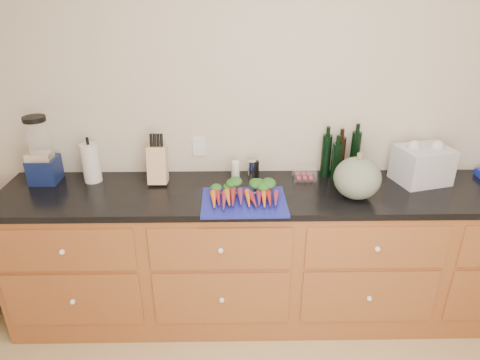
{
  "coord_description": "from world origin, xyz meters",
  "views": [
    {
      "loc": [
        -0.37,
        -1.06,
        2.12
      ],
      "look_at": [
        -0.34,
        1.2,
        1.06
      ],
      "focal_mm": 32.0,
      "sensor_mm": 36.0,
      "label": 1
    }
  ],
  "objects_px": {
    "cutting_board": "(244,202)",
    "paper_towel": "(91,163)",
    "squash": "(357,178)",
    "blender_appliance": "(41,154)",
    "tomato_box": "(304,174)",
    "knife_block": "(158,165)",
    "carrots": "(244,195)"
  },
  "relations": [
    {
      "from": "carrots",
      "to": "tomato_box",
      "type": "relative_size",
      "value": 2.66
    },
    {
      "from": "cutting_board",
      "to": "paper_towel",
      "type": "bearing_deg",
      "value": 161.67
    },
    {
      "from": "carrots",
      "to": "paper_towel",
      "type": "bearing_deg",
      "value": 163.7
    },
    {
      "from": "squash",
      "to": "blender_appliance",
      "type": "height_order",
      "value": "blender_appliance"
    },
    {
      "from": "blender_appliance",
      "to": "paper_towel",
      "type": "relative_size",
      "value": 1.72
    },
    {
      "from": "blender_appliance",
      "to": "tomato_box",
      "type": "relative_size",
      "value": 2.95
    },
    {
      "from": "tomato_box",
      "to": "blender_appliance",
      "type": "bearing_deg",
      "value": -179.58
    },
    {
      "from": "squash",
      "to": "knife_block",
      "type": "height_order",
      "value": "squash"
    },
    {
      "from": "blender_appliance",
      "to": "carrots",
      "type": "bearing_deg",
      "value": -12.48
    },
    {
      "from": "cutting_board",
      "to": "squash",
      "type": "height_order",
      "value": "squash"
    },
    {
      "from": "blender_appliance",
      "to": "cutting_board",
      "type": "bearing_deg",
      "value": -14.08
    },
    {
      "from": "squash",
      "to": "tomato_box",
      "type": "distance_m",
      "value": 0.38
    },
    {
      "from": "knife_block",
      "to": "tomato_box",
      "type": "relative_size",
      "value": 1.61
    },
    {
      "from": "blender_appliance",
      "to": "squash",
      "type": "bearing_deg",
      "value": -7.4
    },
    {
      "from": "cutting_board",
      "to": "carrots",
      "type": "distance_m",
      "value": 0.05
    },
    {
      "from": "paper_towel",
      "to": "knife_block",
      "type": "distance_m",
      "value": 0.43
    },
    {
      "from": "paper_towel",
      "to": "blender_appliance",
      "type": "bearing_deg",
      "value": -179.55
    },
    {
      "from": "carrots",
      "to": "paper_towel",
      "type": "relative_size",
      "value": 1.55
    },
    {
      "from": "blender_appliance",
      "to": "paper_towel",
      "type": "distance_m",
      "value": 0.31
    },
    {
      "from": "paper_towel",
      "to": "tomato_box",
      "type": "height_order",
      "value": "paper_towel"
    },
    {
      "from": "squash",
      "to": "blender_appliance",
      "type": "relative_size",
      "value": 0.64
    },
    {
      "from": "carrots",
      "to": "knife_block",
      "type": "height_order",
      "value": "knife_block"
    },
    {
      "from": "cutting_board",
      "to": "blender_appliance",
      "type": "relative_size",
      "value": 1.14
    },
    {
      "from": "squash",
      "to": "paper_towel",
      "type": "height_order",
      "value": "paper_towel"
    },
    {
      "from": "cutting_board",
      "to": "carrots",
      "type": "height_order",
      "value": "carrots"
    },
    {
      "from": "cutting_board",
      "to": "carrots",
      "type": "relative_size",
      "value": 1.26
    },
    {
      "from": "carrots",
      "to": "blender_appliance",
      "type": "bearing_deg",
      "value": 167.52
    },
    {
      "from": "paper_towel",
      "to": "squash",
      "type": "bearing_deg",
      "value": -8.82
    },
    {
      "from": "knife_block",
      "to": "blender_appliance",
      "type": "bearing_deg",
      "value": 178.61
    },
    {
      "from": "squash",
      "to": "knife_block",
      "type": "relative_size",
      "value": 1.17
    },
    {
      "from": "cutting_board",
      "to": "paper_towel",
      "type": "height_order",
      "value": "paper_towel"
    },
    {
      "from": "cutting_board",
      "to": "squash",
      "type": "bearing_deg",
      "value": 5.7
    }
  ]
}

